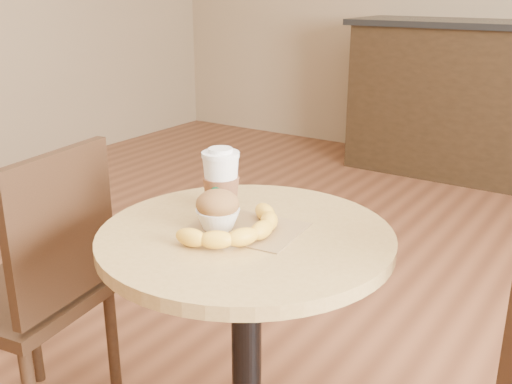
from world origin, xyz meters
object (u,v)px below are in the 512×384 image
Objects in this scene: chair_left at (38,287)px; banana at (240,227)px; cafe_table at (246,326)px; coffee_cup at (221,182)px; muffin at (218,210)px.

chair_left is 0.69m from banana.
banana is (0.00, -0.03, 0.26)m from cafe_table.
coffee_cup is 1.53× the size of muffin.
chair_left reaches higher than muffin.
muffin is (-0.06, -0.02, 0.28)m from cafe_table.
chair_left is (-0.62, -0.11, -0.03)m from cafe_table.
chair_left is at bearing -169.92° from cafe_table.
muffin is at bearing -77.52° from coffee_cup.
banana is (0.06, -0.01, -0.02)m from muffin.
cafe_table is 0.86× the size of chair_left.
coffee_cup reaches higher than banana.
coffee_cup reaches higher than cafe_table.
banana is at bearing -5.32° from muffin.
muffin is at bearing -159.16° from cafe_table.
coffee_cup reaches higher than chair_left.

